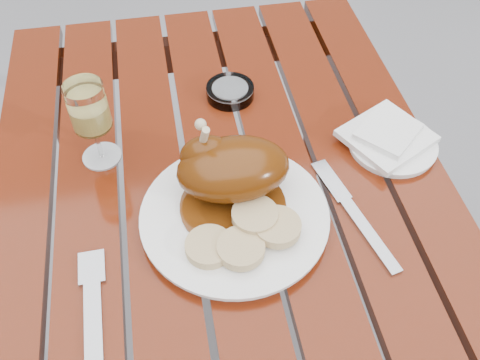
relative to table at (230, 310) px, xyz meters
The scene contains 10 objects.
table is the anchor object (origin of this frame).
dinner_plate 0.39m from the table, 73.90° to the right, with size 0.31×0.31×0.02m, color white.
roast_duck 0.45m from the table, 66.33° to the left, with size 0.19×0.19×0.13m.
bread_dumplings 0.42m from the table, 78.38° to the right, with size 0.18×0.13×0.03m.
wine_glass 0.52m from the table, 143.03° to the left, with size 0.07×0.07×0.17m, color #E6D268.
side_plate 0.51m from the table, 14.56° to the left, with size 0.16×0.16×0.01m, color white.
napkin 0.51m from the table, 16.67° to the left, with size 0.14×0.13×0.01m, color white.
ashtray 0.48m from the table, 79.03° to the left, with size 0.10×0.10×0.02m, color #B2B7BC.
fork 0.47m from the table, 141.74° to the right, with size 0.03×0.21×0.01m, color gray.
knife 0.44m from the table, 18.88° to the right, with size 0.02×0.21×0.01m, color gray.
Camera 1 is at (-0.08, -0.55, 1.47)m, focal length 40.00 mm.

